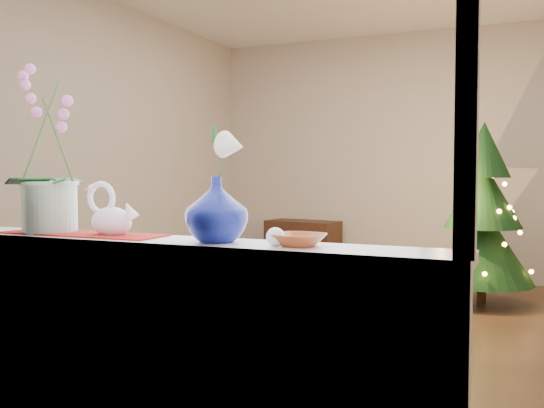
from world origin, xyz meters
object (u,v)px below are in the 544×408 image
Objects in this scene: side_table at (303,247)px; paperweight at (275,237)px; orchid_pot at (48,148)px; amber_dish at (299,241)px; swan at (112,210)px; xmas_tree at (483,213)px; blue_vase at (217,204)px.

paperweight is at bearing -62.68° from side_table.
paperweight is at bearing -2.70° from orchid_pot.
amber_dish is at bearing 27.84° from paperweight.
amber_dish is (0.07, 0.04, -0.01)m from paperweight.
swan is 0.72m from paperweight.
swan is 3.90m from xmas_tree.
amber_dish is (1.09, -0.01, -0.33)m from orchid_pot.
swan is at bearing 177.79° from blue_vase.
paperweight is at bearing -8.06° from blue_vase.
orchid_pot is 2.59× the size of blue_vase.
orchid_pot is at bearing -74.41° from side_table.
amber_dish reaches higher than side_table.
orchid_pot reaches higher than side_table.
side_table is (-2.03, 0.87, -0.50)m from xmas_tree.
paperweight reaches higher than amber_dish.
blue_vase is at bearing -179.60° from amber_dish.
blue_vase is at bearing 171.94° from paperweight.
paperweight is (1.02, -0.05, -0.31)m from orchid_pot.
xmas_tree is (0.29, 3.75, -0.13)m from amber_dish.
amber_dish is 3.77m from xmas_tree.
amber_dish is (0.78, -0.02, -0.08)m from swan.
side_table is (-1.74, 4.63, -0.63)m from amber_dish.
paperweight is (0.71, -0.05, -0.07)m from swan.
paperweight is at bearing -152.16° from amber_dish.
orchid_pot is 0.85× the size of side_table.
paperweight is 0.08× the size of side_table.
xmas_tree reaches higher than paperweight.
amber_dish is 4.98m from side_table.
swan is 4.76m from side_table.
blue_vase reaches higher than swan.
side_table is at bearing 107.13° from blue_vase.
orchid_pot is 4.76m from side_table.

